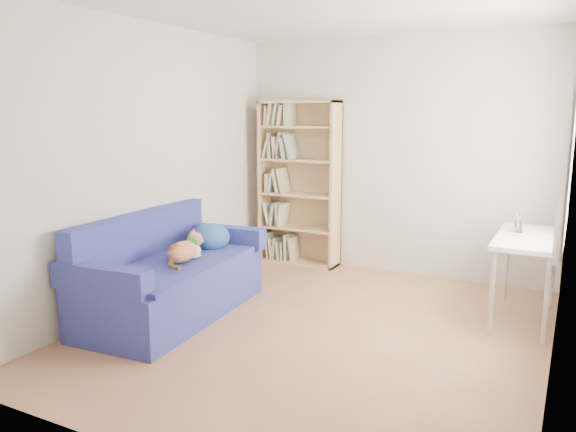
% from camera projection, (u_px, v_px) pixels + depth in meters
% --- Properties ---
extents(ground, '(4.00, 4.00, 0.00)m').
position_uv_depth(ground, '(318.00, 330.00, 4.67)').
color(ground, '#9D6947').
rests_on(ground, ground).
extents(room_shell, '(3.54, 4.04, 2.62)m').
position_uv_depth(room_shell, '(333.00, 132.00, 4.35)').
color(room_shell, silver).
rests_on(room_shell, ground).
extents(sofa, '(1.00, 1.88, 0.90)m').
position_uv_depth(sofa, '(171.00, 276.00, 5.01)').
color(sofa, navy).
rests_on(sofa, ground).
extents(bookshelf, '(0.96, 0.30, 1.92)m').
position_uv_depth(bookshelf, '(299.00, 190.00, 6.60)').
color(bookshelf, tan).
rests_on(bookshelf, ground).
extents(desk, '(0.50, 1.09, 0.75)m').
position_uv_depth(desk, '(527.00, 246.00, 4.78)').
color(desk, silver).
rests_on(desk, ground).
extents(pen_cup, '(0.09, 0.09, 0.17)m').
position_uv_depth(pen_cup, '(518.00, 225.00, 4.91)').
color(pen_cup, white).
rests_on(pen_cup, desk).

